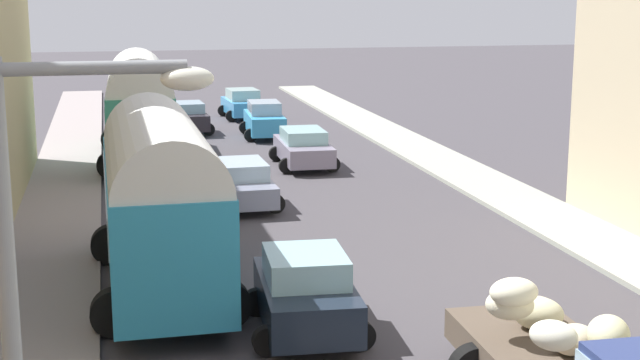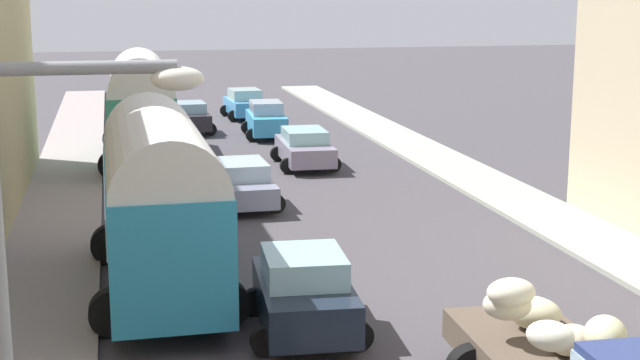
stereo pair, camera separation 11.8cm
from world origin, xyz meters
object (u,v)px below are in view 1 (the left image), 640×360
Objects in this scene: car_1 at (264,120)px; car_2 at (243,104)px; parked_bus_1 at (139,103)px; car_5 at (241,183)px; parked_bus_0 at (160,194)px; car_4 at (306,293)px; car_6 at (187,117)px; car_0 at (303,147)px.

car_1 is 1.03× the size of car_2.
car_2 is (-0.06, 6.63, -0.05)m from car_1.
car_1 is at bearing 41.55° from parked_bus_1.
parked_bus_1 reaches higher than car_5.
parked_bus_0 reaches higher than car_4.
car_1 reaches higher than car_6.
car_4 is at bearing -101.74° from car_0.
car_1 is at bearing 74.55° from parked_bus_0.
parked_bus_0 is at bearing -96.23° from car_6.
parked_bus_0 is 2.12× the size of car_1.
car_0 is at bearing -87.89° from car_1.
car_6 is (-0.05, 27.21, -0.08)m from car_4.
parked_bus_1 is at bearing -138.45° from car_1.
car_5 is (-3.06, -13.59, -0.10)m from car_1.
parked_bus_1 is 13.30m from car_2.
car_6 is at bearing 91.31° from car_5.
car_6 is (-0.36, 15.74, 0.02)m from car_5.
car_5 is 1.12× the size of car_6.
car_5 is (2.83, -8.37, -1.64)m from parked_bus_1.
car_0 is at bearing 66.22° from parked_bus_0.
car_0 is (6.31, 14.33, -1.57)m from parked_bus_0.
parked_bus_1 is at bearing 108.68° from car_5.
car_1 reaches higher than car_2.
parked_bus_0 reaches higher than car_5.
parked_bus_0 is at bearing 129.70° from car_4.
parked_bus_1 is (0.15, 16.63, 0.06)m from parked_bus_0.
car_0 is at bearing -88.65° from car_2.
parked_bus_0 is at bearing -101.86° from car_2.
parked_bus_0 is 22.72m from car_1.
car_1 is at bearing -32.18° from car_6.
parked_bus_1 reaches higher than car_1.
car_2 reaches higher than car_0.
car_1 is 6.63m from car_2.
car_1 is 4.04m from car_6.
car_1 reaches higher than car_5.
car_4 is (-3.65, -17.55, 0.08)m from car_0.
parked_bus_0 is 2.27× the size of car_6.
car_5 is (-3.33, -6.08, -0.02)m from car_0.
car_0 is 17.92m from car_4.
parked_bus_0 is at bearing -109.86° from car_5.
car_0 is 1.17× the size of car_6.
car_5 is at bearing -88.69° from car_6.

